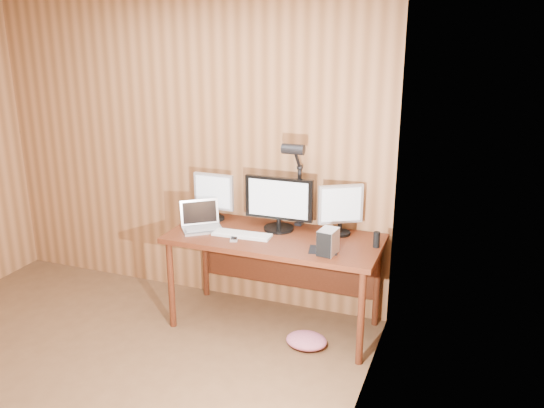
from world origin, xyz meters
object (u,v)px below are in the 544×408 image
Objects in this scene: monitor_center at (279,203)px; desk at (278,248)px; phone at (234,239)px; desk_lamp at (296,172)px; keyboard at (242,234)px; speaker at (377,240)px; hard_drive at (328,242)px; mouse at (323,247)px; monitor_right at (341,208)px; monitor_left at (214,195)px; laptop at (201,222)px.

desk is at bearing -77.03° from monitor_center.
phone is 0.68m from desk_lamp.
keyboard is 3.95× the size of speaker.
hard_drive is 0.25× the size of desk_lamp.
desk is 0.37m from phone.
mouse is at bearing -26.32° from desk.
monitor_right reaches higher than keyboard.
desk_lamp is (0.09, 0.15, 0.57)m from desk.
monitor_center is 0.57m from monitor_left.
laptop is 3.64× the size of mouse.
mouse is 0.90× the size of speaker.
desk is 4.18× the size of monitor_left.
monitor_right is at bearing 99.04° from hard_drive.
monitor_left is (-0.59, 0.12, 0.33)m from desk.
keyboard is 2.52× the size of hard_drive.
laptop reaches higher than phone.
desk_lamp is at bearing 166.22° from speaker.
monitor_left is at bearing 150.11° from monitor_right.
speaker is at bearing 5.12° from keyboard.
desk_lamp reaches higher than laptop.
laptop is at bearing -163.29° from monitor_center.
desk_lamp is at bearing 30.62° from monitor_center.
speaker is at bearing -5.11° from monitor_left.
monitor_right is 1.03× the size of laptop.
monitor_right is at bearing 74.87° from mouse.
mouse is 0.86× the size of phone.
desk is 0.49m from mouse.
hard_drive is (0.48, -0.33, -0.13)m from monitor_center.
monitor_left is at bearing 51.85° from laptop.
phone is at bearing -144.08° from desk_lamp.
hard_drive is (1.05, -0.37, -0.11)m from monitor_left.
speaker is (0.78, -0.09, -0.16)m from monitor_center.
hard_drive is at bearing -19.02° from monitor_left.
laptop is at bearing -171.50° from desk_lamp.
keyboard is (-0.23, -0.15, 0.13)m from desk.
monitor_left is 0.48m from keyboard.
keyboard is 0.62× the size of desk_lamp.
mouse is 0.10m from hard_drive.
phone is (-0.70, -0.38, -0.20)m from monitor_right.
monitor_left is at bearing 113.47° from phone.
desk_lamp is (-0.66, 0.16, 0.39)m from speaker.
phone is at bearing 177.19° from monitor_right.
laptop is at bearing -169.54° from desk.
monitor_center is at bearing 156.93° from monitor_right.
laptop is at bearing 162.28° from monitor_right.
monitor_center is 1.42× the size of laptop.
monitor_left is at bearing 174.31° from speaker.
monitor_center is 4.48× the size of phone.
laptop is at bearing 178.92° from hard_drive.
phone is (-0.67, -0.03, -0.01)m from mouse.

